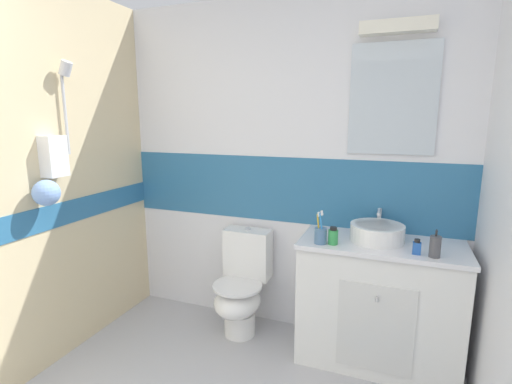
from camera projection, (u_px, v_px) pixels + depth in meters
The scene contains 9 objects.
wall_back_tiled at pixel (288, 168), 2.87m from camera, with size 3.20×0.20×2.50m.
wall_left_shower_alcove at pixel (6, 186), 2.21m from camera, with size 0.28×3.48×2.50m.
vanity_cabinet at pixel (378, 302), 2.52m from camera, with size 1.04×0.51×0.85m.
sink_basin at pixel (377, 232), 2.45m from camera, with size 0.34×0.39×0.18m.
toilet at pixel (242, 287), 2.88m from camera, with size 0.37×0.50×0.80m.
toothbrush_cup at pixel (320, 235), 2.40m from camera, with size 0.08×0.08×0.22m.
soap_dispenser at pixel (435, 246), 2.16m from camera, with size 0.06×0.06×0.17m.
perfume_flask_small at pixel (417, 247), 2.21m from camera, with size 0.05×0.03×0.09m.
lotion_bottle_short at pixel (333, 236), 2.38m from camera, with size 0.06×0.06×0.11m.
Camera 1 is at (0.80, -0.31, 1.64)m, focal length 26.39 mm.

